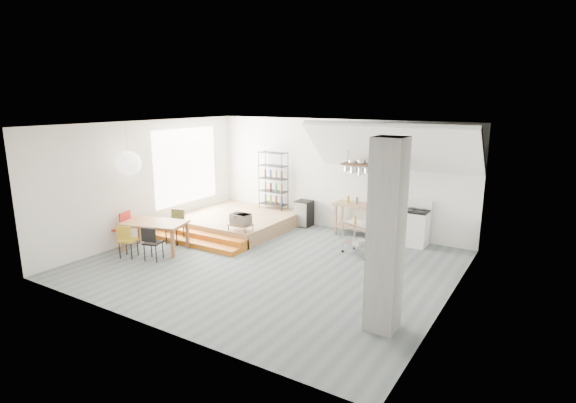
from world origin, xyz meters
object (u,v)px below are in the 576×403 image
Objects in this scene: dining_table at (154,225)px; mini_fridge at (304,213)px; stove at (416,227)px; rolling_cart at (360,234)px.

mini_fridge is at bearing 45.72° from dining_table.
mini_fridge is (2.08, 3.92, -0.27)m from dining_table.
mini_fridge reaches higher than dining_table.
stove is 1.51× the size of mini_fridge.
stove reaches higher than rolling_cart.
mini_fridge is at bearing 169.19° from rolling_cart.
dining_table is 1.89× the size of rolling_cart.
dining_table is 5.13m from rolling_cart.
dining_table is 4.45m from mini_fridge.
rolling_cart is (4.54, 2.39, -0.13)m from dining_table.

